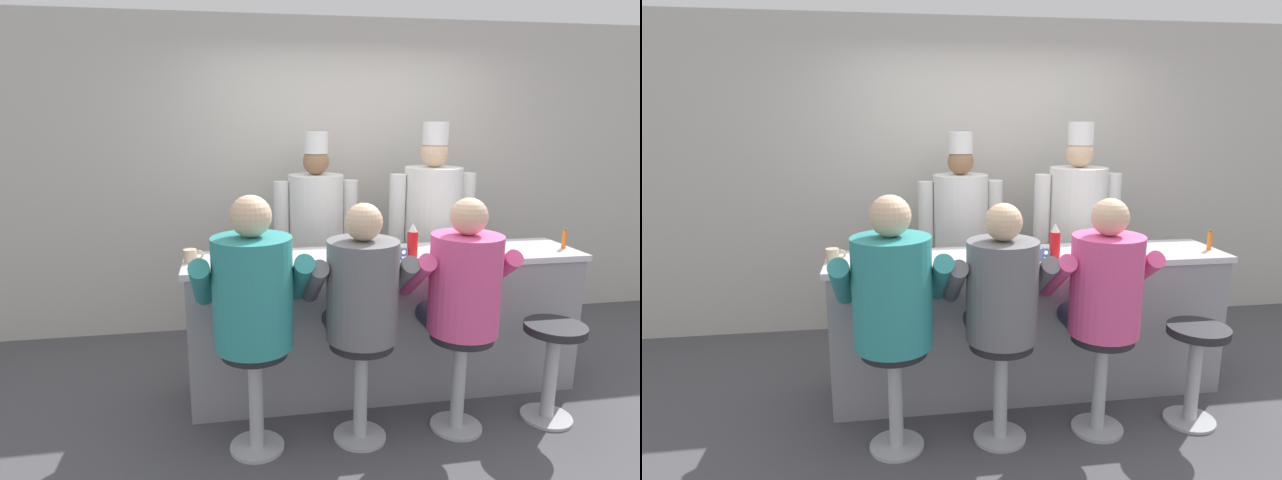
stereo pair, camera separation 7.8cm
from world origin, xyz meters
The scene contains 17 objects.
ground_plane centered at (0.00, 0.00, 0.00)m, with size 20.00×20.00×0.00m, color #4C4C51.
wall_back centered at (0.00, 1.62, 1.35)m, with size 10.00×0.06×2.70m.
diner_counter centered at (0.00, 0.28, 0.49)m, with size 2.67×0.55×0.98m.
ketchup_bottle_red centered at (0.14, 0.16, 1.08)m, with size 0.07×0.07×0.23m.
mustard_bottle_yellow centered at (0.43, 0.14, 1.07)m, with size 0.06×0.06×0.21m.
hot_sauce_bottle_orange centered at (1.27, 0.22, 1.04)m, with size 0.03×0.03×0.14m.
water_pitcher_clear centered at (0.61, 0.34, 1.09)m, with size 0.14×0.12×0.22m.
breakfast_plate centered at (-1.06, 0.15, 0.99)m, with size 0.26×0.26×0.05m.
cereal_bowl centered at (-0.27, 0.28, 1.01)m, with size 0.16×0.16×0.06m.
coffee_mug_tan centered at (-1.28, 0.29, 1.02)m, with size 0.13×0.08×0.08m.
coffee_mug_blue centered at (0.02, 0.14, 1.02)m, with size 0.14×0.09×0.08m.
diner_seated_teal centered at (-0.92, -0.26, 0.90)m, with size 0.66×0.65×1.48m.
diner_seated_grey centered at (-0.31, -0.26, 0.87)m, with size 0.62×0.61×1.42m.
diner_seated_pink centered at (0.30, -0.26, 0.88)m, with size 0.63×0.62×1.43m.
empty_stool_round centered at (0.91, -0.30, 0.43)m, with size 0.37×0.37×0.64m.
cook_in_whites_near centered at (-0.34, 1.14, 0.97)m, with size 0.69×0.44×1.76m.
cook_in_whites_far centered at (0.59, 0.98, 1.01)m, with size 0.72×0.46×1.84m.
Camera 1 is at (-1.04, -3.07, 1.87)m, focal length 30.00 mm.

